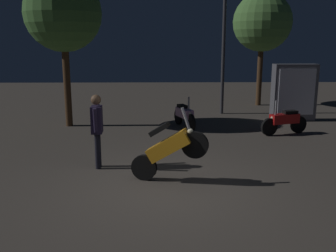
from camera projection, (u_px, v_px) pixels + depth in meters
The scene contains 9 objects.
ground_plane at pixel (165, 189), 7.70m from camera, with size 40.00×40.00×0.00m, color #4C443D.
motorcycle_orange_foreground at pixel (169, 148), 7.90m from camera, with size 1.62×0.55×1.63m.
motorcycle_pink_parked_left at pixel (184, 115), 13.06m from camera, with size 0.65×1.60×1.11m.
motorcycle_red_parked_right at pixel (284, 121), 12.10m from camera, with size 1.61×0.60×1.11m.
person_rider_beside at pixel (97, 125), 8.77m from camera, with size 0.25×0.67×1.74m.
streetlamp_near at pixel (224, 35), 14.94m from camera, with size 0.36×0.36×4.97m.
tree_left_bg at pixel (63, 14), 12.56m from camera, with size 2.57×2.57×5.12m.
tree_center_bg at pixel (262, 22), 16.88m from camera, with size 2.61×2.61×5.05m.
kiosk_billboard at pixel (294, 92), 14.11m from camera, with size 1.62×0.59×2.10m.
Camera 1 is at (-0.06, -7.23, 2.94)m, focal length 40.60 mm.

